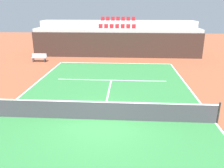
# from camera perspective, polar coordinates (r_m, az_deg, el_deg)

# --- Properties ---
(ground_plane) EXTENTS (80.00, 80.00, 0.00)m
(ground_plane) POSITION_cam_1_polar(r_m,az_deg,el_deg) (11.30, -2.41, -9.01)
(ground_plane) COLOR brown
(court_surface) EXTENTS (11.00, 24.00, 0.01)m
(court_surface) POSITION_cam_1_polar(r_m,az_deg,el_deg) (11.30, -2.41, -8.99)
(court_surface) COLOR #2D7238
(court_surface) RESTS_ON ground_plane
(baseline_far) EXTENTS (11.00, 0.10, 0.00)m
(baseline_far) POSITION_cam_1_polar(r_m,az_deg,el_deg) (22.54, 0.77, 5.27)
(baseline_far) COLOR white
(baseline_far) RESTS_ON court_surface
(sideline_right) EXTENTS (0.10, 24.00, 0.00)m
(sideline_right) POSITION_cam_1_polar(r_m,az_deg,el_deg) (12.05, 24.68, -8.94)
(sideline_right) COLOR white
(sideline_right) RESTS_ON court_surface
(service_line_far) EXTENTS (8.26, 0.10, 0.00)m
(service_line_far) POSITION_cam_1_polar(r_m,az_deg,el_deg) (17.20, -0.19, 0.97)
(service_line_far) COLOR white
(service_line_far) RESTS_ON court_surface
(centre_service_line) EXTENTS (0.10, 6.40, 0.00)m
(centre_service_line) POSITION_cam_1_polar(r_m,az_deg,el_deg) (14.19, -1.06, -2.96)
(centre_service_line) COLOR white
(centre_service_line) RESTS_ON court_surface
(back_wall) EXTENTS (18.53, 0.30, 2.68)m
(back_wall) POSITION_cam_1_polar(r_m,az_deg,el_deg) (25.04, 1.12, 9.73)
(back_wall) COLOR black
(back_wall) RESTS_ON ground_plane
(stands_tier_lower) EXTENTS (18.53, 2.40, 3.03)m
(stands_tier_lower) POSITION_cam_1_polar(r_m,az_deg,el_deg) (26.34, 1.26, 10.57)
(stands_tier_lower) COLOR #9E9E99
(stands_tier_lower) RESTS_ON ground_plane
(stands_tier_upper) EXTENTS (18.53, 2.40, 3.75)m
(stands_tier_upper) POSITION_cam_1_polar(r_m,az_deg,el_deg) (28.67, 1.48, 11.95)
(stands_tier_upper) COLOR #9E9E99
(stands_tier_upper) RESTS_ON ground_plane
(seating_row_lower) EXTENTS (4.20, 0.44, 0.44)m
(seating_row_lower) POSITION_cam_1_polar(r_m,az_deg,el_deg) (26.25, 1.29, 14.15)
(seating_row_lower) COLOR maroon
(seating_row_lower) RESTS_ON stands_tier_lower
(seating_row_upper) EXTENTS (4.20, 0.44, 0.44)m
(seating_row_upper) POSITION_cam_1_polar(r_m,az_deg,el_deg) (28.60, 1.52, 15.95)
(seating_row_upper) COLOR maroon
(seating_row_upper) RESTS_ON stands_tier_upper
(tennis_net) EXTENTS (11.08, 0.08, 1.07)m
(tennis_net) POSITION_cam_1_polar(r_m,az_deg,el_deg) (11.07, -2.45, -6.69)
(tennis_net) COLOR black
(tennis_net) RESTS_ON court_surface
(player_bench) EXTENTS (1.50, 0.40, 0.85)m
(player_bench) POSITION_cam_1_polar(r_m,az_deg,el_deg) (24.18, -17.88, 6.50)
(player_bench) COLOR #99999E
(player_bench) RESTS_ON ground_plane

